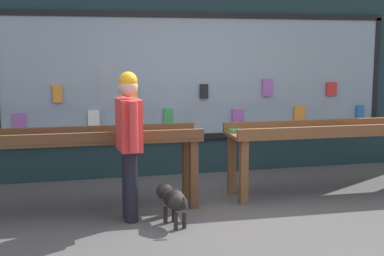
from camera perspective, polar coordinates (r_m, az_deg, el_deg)
name	(u,v)px	position (r m, az deg, el deg)	size (l,w,h in m)	color
ground_plane	(236,223)	(5.78, 4.73, -10.02)	(40.00, 40.00, 0.00)	#474444
shopfront_facade	(183,56)	(7.78, -0.97, 7.67)	(8.30, 0.29, 3.50)	#192D33
display_table_left	(81,145)	(6.14, -11.80, -1.83)	(2.73, 0.61, 0.93)	brown
display_table_right	(333,136)	(6.98, 14.79, -0.84)	(2.73, 0.69, 0.91)	brown
person_browsing	(129,136)	(5.68, -6.74, -0.80)	(0.24, 0.64, 1.60)	black
small_dog	(173,199)	(5.63, -2.04, -7.59)	(0.30, 0.60, 0.40)	black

